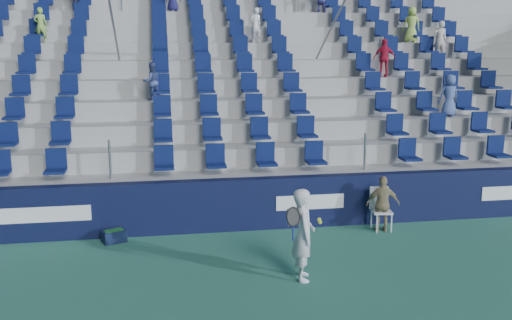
{
  "coord_description": "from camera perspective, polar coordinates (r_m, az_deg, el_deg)",
  "views": [
    {
      "loc": [
        -1.8,
        -9.29,
        4.29
      ],
      "look_at": [
        0.2,
        2.8,
        1.7
      ],
      "focal_mm": 40.0,
      "sensor_mm": 36.0,
      "label": 1
    }
  ],
  "objects": [
    {
      "name": "sponsor_wall",
      "position": [
        13.1,
        -1.1,
        -4.43
      ],
      "size": [
        24.0,
        0.32,
        1.2
      ],
      "color": "#0E1333",
      "rests_on": "ground"
    },
    {
      "name": "tennis_player",
      "position": [
        10.4,
        4.76,
        -7.42
      ],
      "size": [
        0.69,
        0.67,
        1.7
      ],
      "color": "silver",
      "rests_on": "ground"
    },
    {
      "name": "line_judge_chair",
      "position": [
        13.43,
        12.31,
        -4.47
      ],
      "size": [
        0.48,
        0.5,
        0.98
      ],
      "color": "white",
      "rests_on": "ground"
    },
    {
      "name": "line_judge",
      "position": [
        13.27,
        12.57,
        -4.31
      ],
      "size": [
        0.8,
        0.44,
        1.29
      ],
      "primitive_type": "imported",
      "rotation": [
        0.0,
        0.0,
        2.97
      ],
      "color": "tan",
      "rests_on": "ground"
    },
    {
      "name": "ground",
      "position": [
        10.39,
        1.46,
        -12.45
      ],
      "size": [
        70.0,
        70.0,
        0.0
      ],
      "primitive_type": "plane",
      "color": "#32755B",
      "rests_on": "ground"
    },
    {
      "name": "ball_bin",
      "position": [
        12.79,
        -14.01,
        -7.34
      ],
      "size": [
        0.57,
        0.48,
        0.27
      ],
      "color": "black",
      "rests_on": "ground"
    },
    {
      "name": "grandstand",
      "position": [
        17.76,
        -3.52,
        4.94
      ],
      "size": [
        24.0,
        8.17,
        6.63
      ],
      "color": "#A7A6A1",
      "rests_on": "ground"
    }
  ]
}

